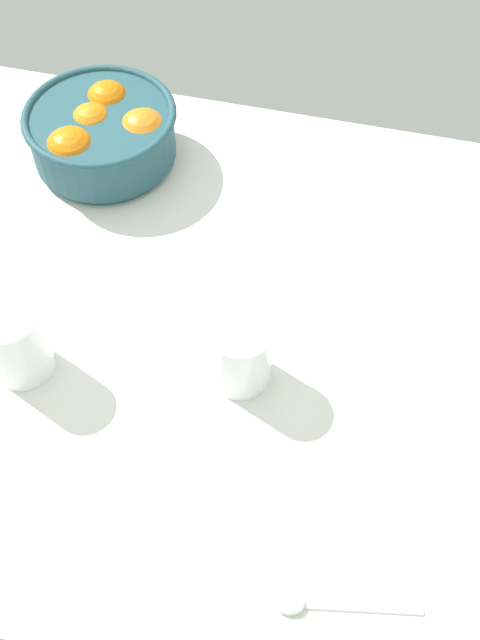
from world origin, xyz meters
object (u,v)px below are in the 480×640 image
at_px(juice_glass, 241,356).
at_px(spoon, 324,607).
at_px(second_glass, 18,346).
at_px(fruit_bowl, 104,133).

xyz_separation_m(juice_glass, spoon, (0.15, -0.26, -0.04)).
height_order(juice_glass, second_glass, second_glass).
xyz_separation_m(fruit_bowl, second_glass, (0.02, -0.39, -0.01)).
height_order(fruit_bowl, spoon, fruit_bowl).
bearing_deg(fruit_bowl, spoon, -52.79).
distance_m(second_glass, spoon, 0.47).
bearing_deg(juice_glass, spoon, -59.22).
xyz_separation_m(fruit_bowl, spoon, (0.45, -0.59, -0.05)).
xyz_separation_m(second_glass, spoon, (0.43, -0.21, -0.04)).
xyz_separation_m(fruit_bowl, juice_glass, (0.30, -0.33, -0.01)).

